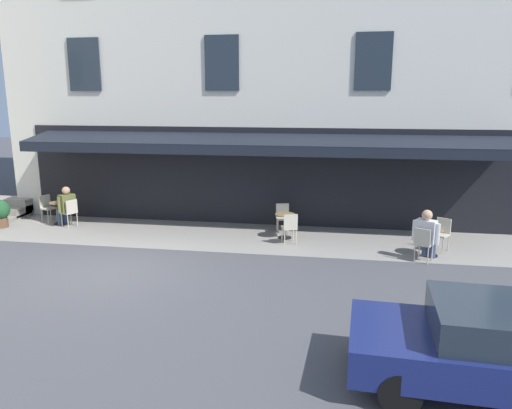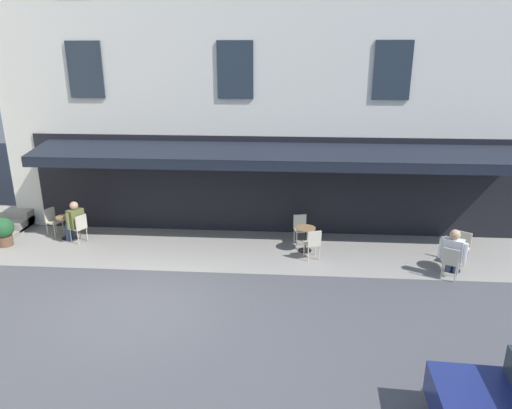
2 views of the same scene
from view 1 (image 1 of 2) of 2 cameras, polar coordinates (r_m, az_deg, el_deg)
The scene contains 16 objects.
ground_plane at distance 12.60m, azimuth -16.42°, elevation -7.38°, with size 70.00×70.00×0.00m, color #4C4C51.
sidewalk_cafe_terrace at distance 14.77m, azimuth 0.89°, elevation -3.88°, with size 20.50×3.20×0.01m, color gray.
cafe_building_facade at distance 20.41m, azimuth 5.93°, elevation 21.82°, with size 20.00×10.70×15.00m.
cafe_table_near_entrance at distance 14.61m, azimuth 3.41°, elevation -2.09°, with size 0.60×0.60×0.75m.
cafe_chair_cream_facing_street at distance 14.00m, azimuth 3.98°, elevation -2.52°, with size 0.51×0.51×0.91m.
cafe_chair_cream_corner_left at distance 15.21m, azimuth 3.14°, elevation -1.29°, with size 0.48×0.48×0.91m.
cafe_table_mid_terrace at distance 13.79m, azimuth 19.80°, elevation -3.73°, with size 0.60×0.60×0.75m.
cafe_chair_cream_by_window at distance 13.19m, azimuth 18.96°, elevation -4.14°, with size 0.54×0.54×0.91m.
cafe_chair_cream_back_row at distance 14.34m, azimuth 20.88°, elevation -2.98°, with size 0.56×0.56×0.91m.
cafe_table_streetside at distance 17.48m, azimuth -22.03°, elevation -0.56°, with size 0.60×0.60×0.75m.
cafe_chair_cream_kerbside at distance 16.94m, azimuth -20.89°, elevation -0.66°, with size 0.54×0.54×0.91m.
cafe_chair_cream_near_door at distance 17.97m, azimuth -23.24°, elevation -0.14°, with size 0.52×0.52×0.91m.
seated_patron_in_olive at distance 17.09m, azimuth -21.33°, elevation -0.05°, with size 0.65×0.62×1.32m.
seated_companion_in_white at distance 13.35m, azimuth 19.32°, elevation -3.21°, with size 0.65×0.68×1.36m.
potted_plant_under_sign at distance 17.84m, azimuth -27.76°, elevation -0.81°, with size 0.63×0.63×0.91m.
parked_car_navy at distance 8.04m, azimuth 27.41°, elevation -14.57°, with size 4.39×2.04×1.33m.
Camera 1 is at (-5.33, 10.61, 4.19)m, focal length 34.23 mm.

